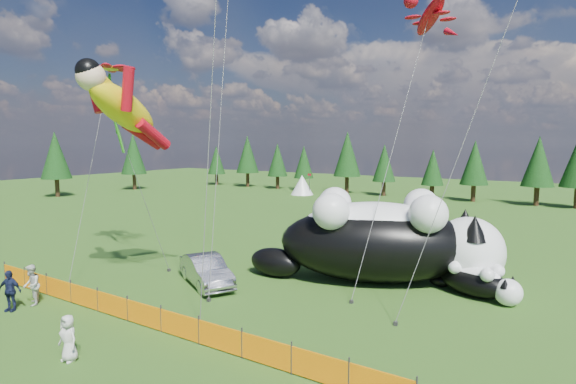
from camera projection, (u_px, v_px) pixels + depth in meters
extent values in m
plane|color=#0E3D0B|center=(197.00, 304.00, 20.62)|extent=(160.00, 160.00, 0.00)
cylinder|color=#262626|center=(5.00, 272.00, 23.89)|extent=(0.06, 0.06, 1.10)
cylinder|color=#262626|center=(25.00, 278.00, 22.82)|extent=(0.06, 0.06, 1.10)
cylinder|color=#262626|center=(47.00, 284.00, 21.76)|extent=(0.06, 0.06, 1.10)
cylinder|color=#262626|center=(71.00, 291.00, 20.70)|extent=(0.06, 0.06, 1.10)
cylinder|color=#262626|center=(98.00, 300.00, 19.63)|extent=(0.06, 0.06, 1.10)
cylinder|color=#262626|center=(128.00, 309.00, 18.57)|extent=(0.06, 0.06, 1.10)
cylinder|color=#262626|center=(161.00, 319.00, 17.50)|extent=(0.06, 0.06, 1.10)
cylinder|color=#262626|center=(199.00, 330.00, 16.44)|extent=(0.06, 0.06, 1.10)
cylinder|color=#262626|center=(242.00, 343.00, 15.38)|extent=(0.06, 0.06, 1.10)
cylinder|color=#262626|center=(292.00, 358.00, 14.31)|extent=(0.06, 0.06, 1.10)
cylinder|color=#262626|center=(349.00, 375.00, 13.25)|extent=(0.06, 0.06, 1.10)
cube|color=orange|center=(15.00, 275.00, 23.36)|extent=(2.00, 0.04, 0.90)
cube|color=orange|center=(36.00, 282.00, 22.30)|extent=(2.00, 0.04, 0.90)
cube|color=orange|center=(59.00, 289.00, 21.23)|extent=(2.00, 0.04, 0.90)
cube|color=orange|center=(84.00, 296.00, 20.17)|extent=(2.00, 0.04, 0.90)
cube|color=orange|center=(112.00, 305.00, 19.11)|extent=(2.00, 0.04, 0.90)
cube|color=orange|center=(144.00, 315.00, 18.04)|extent=(2.00, 0.04, 0.90)
cube|color=orange|center=(180.00, 325.00, 16.98)|extent=(2.00, 0.04, 0.90)
cube|color=orange|center=(220.00, 338.00, 15.91)|extent=(2.00, 0.04, 0.90)
cube|color=orange|center=(266.00, 352.00, 14.85)|extent=(2.00, 0.04, 0.90)
cube|color=orange|center=(319.00, 368.00, 13.79)|extent=(2.00, 0.04, 0.90)
ellipsoid|color=black|center=(375.00, 244.00, 23.83)|extent=(11.16, 8.26, 4.05)
ellipsoid|color=white|center=(375.00, 225.00, 23.72)|extent=(8.36, 6.06, 2.47)
sphere|color=white|center=(468.00, 252.00, 23.07)|extent=(3.60, 3.60, 3.60)
sphere|color=#D5525F|center=(500.00, 253.00, 22.81)|extent=(0.50, 0.50, 0.50)
ellipsoid|color=black|center=(275.00, 262.00, 24.87)|extent=(3.51, 2.67, 1.57)
cone|color=black|center=(475.00, 228.00, 21.85)|extent=(1.26, 1.26, 1.26)
cone|color=black|center=(465.00, 221.00, 23.97)|extent=(1.26, 1.26, 1.26)
sphere|color=white|center=(421.00, 206.00, 24.64)|extent=(1.89, 1.89, 1.89)
sphere|color=white|center=(428.00, 214.00, 21.77)|extent=(1.89, 1.89, 1.89)
sphere|color=white|center=(335.00, 204.00, 25.43)|extent=(1.89, 1.89, 1.89)
sphere|color=white|center=(331.00, 211.00, 22.56)|extent=(1.89, 1.89, 1.89)
ellipsoid|color=black|center=(474.00, 282.00, 21.61)|extent=(3.81, 2.65, 1.39)
ellipsoid|color=white|center=(475.00, 275.00, 21.57)|extent=(2.86, 1.94, 0.85)
sphere|color=white|center=(508.00, 292.00, 20.36)|extent=(1.23, 1.23, 1.23)
sphere|color=#D5525F|center=(520.00, 295.00, 19.96)|extent=(0.17, 0.17, 0.17)
ellipsoid|color=black|center=(440.00, 281.00, 23.09)|extent=(1.20, 0.86, 0.54)
cone|color=black|center=(505.00, 283.00, 20.08)|extent=(0.43, 0.43, 0.43)
cone|color=black|center=(513.00, 280.00, 20.54)|extent=(0.43, 0.43, 0.43)
sphere|color=white|center=(498.00, 271.00, 21.19)|extent=(0.65, 0.65, 0.65)
sphere|color=white|center=(487.00, 275.00, 20.57)|extent=(0.65, 0.65, 0.65)
sphere|color=white|center=(466.00, 264.00, 22.44)|extent=(0.65, 0.65, 0.65)
sphere|color=white|center=(455.00, 267.00, 21.82)|extent=(0.65, 0.65, 0.65)
imported|color=#B1B1B6|center=(206.00, 270.00, 23.32)|extent=(4.86, 3.72, 1.54)
imported|color=beige|center=(31.00, 285.00, 20.41)|extent=(1.05, 0.96, 1.87)
imported|color=#141B39|center=(10.00, 291.00, 19.70)|extent=(1.20, 0.94, 1.83)
imported|color=beige|center=(68.00, 338.00, 15.19)|extent=(0.81, 0.55, 1.60)
cylinder|color=#595959|center=(148.00, 196.00, 23.71)|extent=(0.03, 0.03, 9.52)
cube|color=#262626|center=(169.00, 270.00, 25.83)|extent=(0.15, 0.15, 0.16)
cylinder|color=#595959|center=(396.00, 141.00, 23.57)|extent=(0.03, 0.03, 17.29)
cube|color=#262626|center=(352.00, 302.00, 20.70)|extent=(0.15, 0.15, 0.16)
cylinder|color=#595959|center=(90.00, 170.00, 24.50)|extent=(0.03, 0.03, 12.24)
cube|color=#262626|center=(69.00, 285.00, 23.12)|extent=(0.15, 0.15, 0.16)
cube|color=#2B941B|center=(111.00, 114.00, 26.16)|extent=(0.21, 0.21, 4.60)
cylinder|color=#595959|center=(220.00, 120.00, 22.47)|extent=(0.03, 0.03, 17.48)
cube|color=#262626|center=(209.00, 300.00, 20.95)|extent=(0.15, 0.15, 0.16)
cylinder|color=#595959|center=(488.00, 78.00, 17.82)|extent=(0.03, 0.03, 20.92)
cube|color=#262626|center=(396.00, 324.00, 18.20)|extent=(0.15, 0.15, 0.16)
cylinder|color=#595959|center=(208.00, 159.00, 17.60)|extent=(0.03, 0.03, 13.19)
cube|color=#262626|center=(200.00, 323.00, 18.26)|extent=(0.15, 0.15, 0.16)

